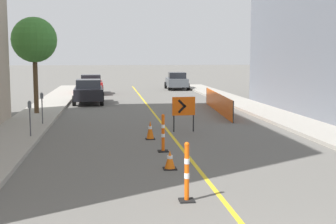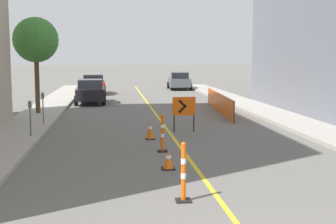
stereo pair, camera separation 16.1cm
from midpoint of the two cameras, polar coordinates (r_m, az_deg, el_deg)
lane_stripe at (r=26.78m, az=-1.66°, el=0.20°), size 0.12×42.49×0.01m
sidewalk_left at (r=26.92m, az=-14.63°, el=0.16°), size 2.16×42.49×0.15m
sidewalk_right at (r=27.97m, az=10.82°, el=0.51°), size 2.16×42.49×0.15m
traffic_cone_second at (r=12.98m, az=0.39°, el=-5.86°), size 0.37×0.37×0.53m
traffic_cone_third at (r=17.56m, az=-1.92°, el=-2.22°), size 0.35×0.35×0.70m
delineator_post_front at (r=10.12m, az=2.36°, el=-7.75°), size 0.33×0.33×1.30m
delineator_post_rear at (r=15.25m, az=-0.39°, el=-2.86°), size 0.34×0.34×1.24m
arrow_barricade_primary at (r=19.21m, az=2.20°, el=0.53°), size 0.96×0.14×1.44m
safety_mesh_fence at (r=26.18m, az=6.43°, el=1.15°), size 0.69×8.97×1.05m
parked_car_curb_near at (r=30.96m, az=-9.27°, el=2.50°), size 1.95×4.35×1.59m
parked_car_curb_mid at (r=38.63m, az=-8.96°, el=3.36°), size 1.96×4.36×1.59m
parked_car_curb_far at (r=43.37m, az=1.48°, el=3.82°), size 2.04×4.39×1.59m
parking_meter_near_curb at (r=21.21m, az=-14.80°, el=1.24°), size 0.12×0.11×1.38m
parking_meter_far_curb at (r=18.03m, az=-16.23°, el=0.12°), size 0.12×0.11×1.33m
street_tree_left_near at (r=25.20m, az=-15.64°, el=8.41°), size 2.32×2.32×4.95m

